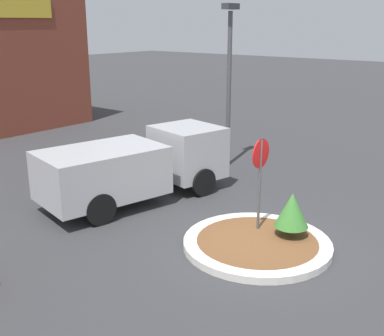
% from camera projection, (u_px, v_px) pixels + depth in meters
% --- Properties ---
extents(ground_plane, '(120.00, 120.00, 0.00)m').
position_uv_depth(ground_plane, '(257.00, 247.00, 11.60)').
color(ground_plane, '#38383A').
extents(traffic_island, '(3.55, 3.55, 0.18)m').
position_uv_depth(traffic_island, '(257.00, 244.00, 11.57)').
color(traffic_island, silver).
rests_on(traffic_island, ground_plane).
extents(stop_sign, '(0.74, 0.07, 2.54)m').
position_uv_depth(stop_sign, '(260.00, 169.00, 11.75)').
color(stop_sign, '#4C4C51').
rests_on(stop_sign, ground_plane).
extents(island_shrub, '(0.83, 0.83, 1.10)m').
position_uv_depth(island_shrub, '(292.00, 210.00, 11.62)').
color(island_shrub, brown).
rests_on(island_shrub, traffic_island).
extents(utility_truck, '(6.09, 3.26, 2.01)m').
position_uv_depth(utility_truck, '(136.00, 165.00, 14.40)').
color(utility_truck, '#B2B2B7').
rests_on(utility_truck, ground_plane).
extents(light_pole, '(0.70, 0.30, 5.83)m').
position_uv_depth(light_pole, '(229.00, 73.00, 17.25)').
color(light_pole, '#4C4C51').
rests_on(light_pole, ground_plane).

